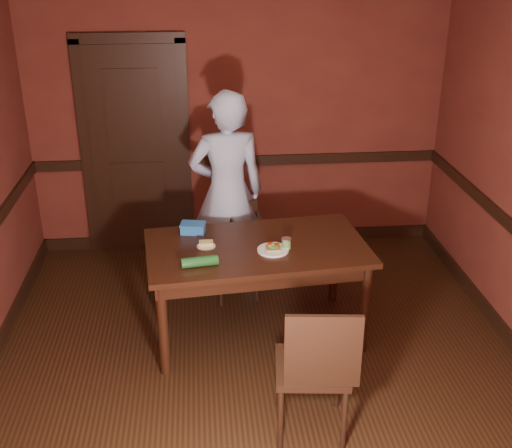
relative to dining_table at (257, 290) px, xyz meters
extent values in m
cube|color=black|center=(-0.02, -0.54, -0.39)|extent=(4.00, 4.50, 0.01)
cube|color=maroon|center=(-0.02, 1.71, 0.96)|extent=(4.00, 0.02, 2.70)
cube|color=black|center=(-0.02, 1.69, 0.51)|extent=(4.00, 0.03, 0.10)
cube|color=black|center=(-0.02, 1.69, -0.33)|extent=(4.00, 0.03, 0.12)
cube|color=black|center=(-1.02, 1.67, 0.63)|extent=(0.85, 0.04, 2.05)
cube|color=black|center=(-1.50, 1.69, 0.63)|extent=(0.10, 0.06, 2.15)
cube|color=black|center=(-0.55, 1.69, 0.63)|extent=(0.10, 0.06, 2.15)
cube|color=black|center=(-1.02, 1.69, 1.71)|extent=(1.05, 0.06, 0.10)
cube|color=black|center=(0.00, 0.00, 0.00)|extent=(1.76, 1.10, 0.78)
imported|color=#A5B6D8|center=(-0.18, 0.83, 0.51)|extent=(0.70, 0.50, 1.80)
cylinder|color=white|center=(0.11, -0.10, 0.40)|extent=(0.24, 0.24, 0.01)
cube|color=#AD8354|center=(0.11, -0.10, 0.41)|extent=(0.11, 0.10, 0.02)
ellipsoid|color=#3D7E2F|center=(0.11, -0.10, 0.43)|extent=(0.10, 0.09, 0.02)
cylinder|color=red|center=(0.09, -0.09, 0.45)|extent=(0.04, 0.04, 0.01)
cylinder|color=red|center=(0.14, -0.11, 0.45)|extent=(0.04, 0.04, 0.01)
cylinder|color=#94B85F|center=(0.09, -0.13, 0.45)|extent=(0.03, 0.03, 0.01)
cylinder|color=#94B85F|center=(0.14, -0.08, 0.45)|extent=(0.03, 0.03, 0.01)
cylinder|color=#94B85F|center=(0.11, -0.10, 0.45)|extent=(0.03, 0.03, 0.01)
cylinder|color=#60984A|center=(0.22, -0.07, 0.43)|extent=(0.07, 0.07, 0.07)
cylinder|color=#BABAB9|center=(0.22, -0.07, 0.47)|extent=(0.07, 0.07, 0.01)
cylinder|color=white|center=(-0.38, 0.01, 0.40)|extent=(0.14, 0.14, 0.01)
cube|color=#DBCA6F|center=(-0.38, 0.01, 0.42)|extent=(0.11, 0.07, 0.04)
cube|color=blue|center=(-0.48, 0.28, 0.43)|extent=(0.20, 0.15, 0.07)
cube|color=blue|center=(-0.48, 0.28, 0.47)|extent=(0.21, 0.17, 0.01)
cylinder|color=#1A501D|center=(-0.44, -0.30, 0.43)|extent=(0.27, 0.11, 0.07)
camera|label=1|loc=(-0.41, -4.37, 2.53)|focal=45.00mm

